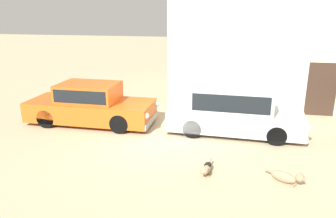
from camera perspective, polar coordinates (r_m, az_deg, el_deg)
The scene contains 5 objects.
ground_plane at distance 10.90m, azimuth -1.75°, elevation -4.74°, with size 80.00×80.00×0.00m, color tan.
parked_sedan_nearest at distance 12.24m, azimuth -13.42°, elevation 0.88°, with size 4.72×1.80×1.50m.
parked_sedan_second at distance 11.17m, azimuth 11.35°, elevation -0.01°, with size 4.61×1.95×1.61m.
stray_dog_spotted at distance 8.54m, azimuth 6.76°, elevation -10.25°, with size 0.29×1.00×0.36m.
stray_dog_tan at distance 8.55m, azimuth 20.08°, elevation -11.09°, with size 0.96×0.62×0.40m.
Camera 1 is at (2.28, -9.86, 4.05)m, focal length 34.87 mm.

